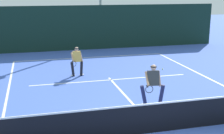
% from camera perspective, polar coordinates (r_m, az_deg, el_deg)
% --- Properties ---
extents(ground_plane, '(80.00, 80.00, 0.00)m').
position_cam_1_polar(ground_plane, '(10.17, 8.47, -11.68)').
color(ground_plane, '#415FBE').
extents(court_line_baseline_far, '(9.71, 0.10, 0.01)m').
position_cam_1_polar(court_line_baseline_far, '(20.62, -3.96, 1.78)').
color(court_line_baseline_far, white).
rests_on(court_line_baseline_far, ground_plane).
extents(court_line_service, '(7.91, 0.10, 0.01)m').
position_cam_1_polar(court_line_service, '(15.50, -0.19, -2.36)').
color(court_line_service, white).
rests_on(court_line_service, ground_plane).
extents(court_line_centre, '(0.10, 6.40, 0.01)m').
position_cam_1_polar(court_line_centre, '(12.94, 2.93, -5.77)').
color(court_line_centre, white).
rests_on(court_line_centre, ground_plane).
extents(tennis_net, '(10.64, 0.09, 1.12)m').
position_cam_1_polar(tennis_net, '(9.96, 8.58, -9.03)').
color(tennis_net, '#1E4723').
rests_on(tennis_net, ground_plane).
extents(player_near, '(1.00, 0.88, 1.63)m').
position_cam_1_polar(player_near, '(12.00, 7.51, -2.98)').
color(player_near, '#1E234C').
rests_on(player_near, ground_plane).
extents(player_far, '(0.77, 0.87, 1.53)m').
position_cam_1_polar(player_far, '(16.08, -6.47, 1.22)').
color(player_far, black).
rests_on(player_far, ground_plane).
extents(tennis_ball, '(0.07, 0.07, 0.07)m').
position_cam_1_polar(tennis_ball, '(17.68, 9.26, -0.36)').
color(tennis_ball, '#D1E033').
rests_on(tennis_ball, ground_plane).
extents(back_fence_windscreen, '(20.96, 0.12, 3.25)m').
position_cam_1_polar(back_fence_windscreen, '(23.09, -5.35, 7.17)').
color(back_fence_windscreen, black).
rests_on(back_fence_windscreen, ground_plane).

